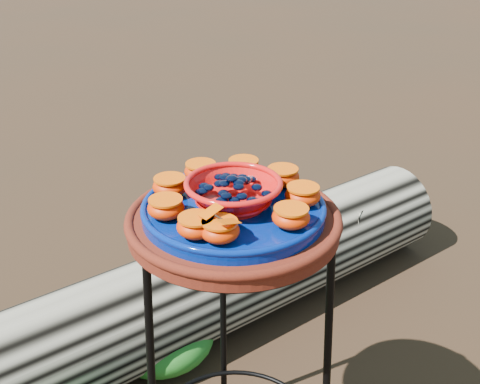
{
  "coord_description": "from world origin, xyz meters",
  "views": [
    {
      "loc": [
        -0.13,
        -1.0,
        1.29
      ],
      "look_at": [
        0.01,
        0.0,
        0.78
      ],
      "focal_mm": 45.0,
      "sensor_mm": 36.0,
      "label": 1
    }
  ],
  "objects": [
    {
      "name": "plant_stand",
      "position": [
        0.0,
        0.0,
        0.35
      ],
      "size": [
        0.44,
        0.44,
        0.7
      ],
      "primitive_type": null,
      "color": "black",
      "rests_on": "ground"
    },
    {
      "name": "terracotta_saucer",
      "position": [
        0.0,
        0.0,
        0.72
      ],
      "size": [
        0.41,
        0.41,
        0.03
      ],
      "primitive_type": "cylinder",
      "color": "#3C100C",
      "rests_on": "plant_stand"
    },
    {
      "name": "cobalt_plate",
      "position": [
        0.0,
        0.0,
        0.74
      ],
      "size": [
        0.35,
        0.35,
        0.02
      ],
      "primitive_type": "cylinder",
      "color": "#00114C",
      "rests_on": "terracotta_saucer"
    },
    {
      "name": "red_bowl",
      "position": [
        0.0,
        0.0,
        0.78
      ],
      "size": [
        0.18,
        0.18,
        0.05
      ],
      "primitive_type": null,
      "color": "red",
      "rests_on": "cobalt_plate"
    },
    {
      "name": "glass_gems",
      "position": [
        0.0,
        0.0,
        0.82
      ],
      "size": [
        0.14,
        0.14,
        0.02
      ],
      "primitive_type": null,
      "color": "black",
      "rests_on": "red_bowl"
    },
    {
      "name": "orange_half_0",
      "position": [
        -0.04,
        -0.13,
        0.78
      ],
      "size": [
        0.07,
        0.07,
        0.04
      ],
      "primitive_type": "ellipsoid",
      "color": "#BF1E00",
      "rests_on": "cobalt_plate"
    },
    {
      "name": "orange_half_1",
      "position": [
        0.09,
        -0.1,
        0.78
      ],
      "size": [
        0.07,
        0.07,
        0.04
      ],
      "primitive_type": "ellipsoid",
      "color": "#BF1E00",
      "rests_on": "cobalt_plate"
    },
    {
      "name": "orange_half_2",
      "position": [
        0.13,
        -0.02,
        0.78
      ],
      "size": [
        0.07,
        0.07,
        0.04
      ],
      "primitive_type": "ellipsoid",
      "color": "#BF1E00",
      "rests_on": "cobalt_plate"
    },
    {
      "name": "orange_half_3",
      "position": [
        0.11,
        0.07,
        0.78
      ],
      "size": [
        0.07,
        0.07,
        0.04
      ],
      "primitive_type": "ellipsoid",
      "color": "#BF1E00",
      "rests_on": "cobalt_plate"
    },
    {
      "name": "orange_half_4",
      "position": [
        0.04,
        0.13,
        0.78
      ],
      "size": [
        0.07,
        0.07,
        0.04
      ],
      "primitive_type": "ellipsoid",
      "color": "#BF1E00",
      "rests_on": "cobalt_plate"
    },
    {
      "name": "orange_half_5",
      "position": [
        -0.05,
        0.12,
        0.78
      ],
      "size": [
        0.07,
        0.07,
        0.04
      ],
      "primitive_type": "ellipsoid",
      "color": "#BF1E00",
      "rests_on": "cobalt_plate"
    },
    {
      "name": "orange_half_6",
      "position": [
        -0.12,
        0.06,
        0.78
      ],
      "size": [
        0.07,
        0.07,
        0.04
      ],
      "primitive_type": "ellipsoid",
      "color": "#BF1E00",
      "rests_on": "cobalt_plate"
    },
    {
      "name": "orange_half_7",
      "position": [
        -0.13,
        -0.03,
        0.78
      ],
      "size": [
        0.07,
        0.07,
        0.04
      ],
      "primitive_type": "ellipsoid",
      "color": "#BF1E00",
      "rests_on": "cobalt_plate"
    },
    {
      "name": "orange_half_8",
      "position": [
        -0.08,
        -0.1,
        0.78
      ],
      "size": [
        0.07,
        0.07,
        0.04
      ],
      "primitive_type": "ellipsoid",
      "color": "#BF1E00",
      "rests_on": "cobalt_plate"
    },
    {
      "name": "butterfly",
      "position": [
        -0.04,
        -0.13,
        0.8
      ],
      "size": [
        0.1,
        0.09,
        0.01
      ],
      "primitive_type": null,
      "rotation": [
        0.0,
        0.0,
        0.57
      ],
      "color": "#D04800",
      "rests_on": "orange_half_0"
    },
    {
      "name": "driftwood_log",
      "position": [
        0.06,
        0.61,
        0.16
      ],
      "size": [
        1.72,
        1.22,
        0.32
      ],
      "primitive_type": null,
      "rotation": [
        0.0,
        0.0,
        0.51
      ],
      "color": "black",
      "rests_on": "ground"
    },
    {
      "name": "foliage_back",
      "position": [
        -0.17,
        0.46,
        0.08
      ],
      "size": [
        0.33,
        0.33,
        0.16
      ],
      "primitive_type": "ellipsoid",
      "color": "#1E621A",
      "rests_on": "ground"
    }
  ]
}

